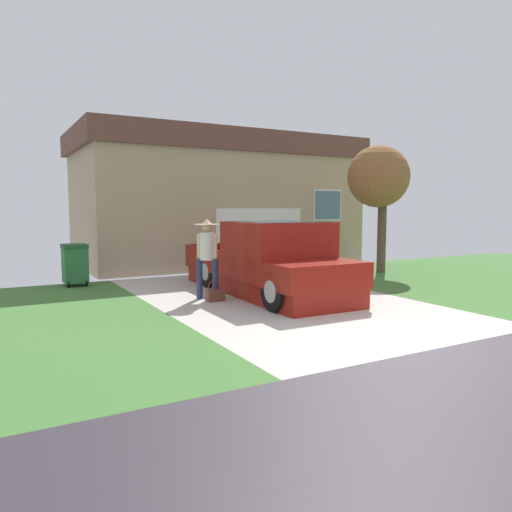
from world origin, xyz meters
name	(u,v)px	position (x,y,z in m)	size (l,w,h in m)	color
pickup_truck	(274,263)	(0.21, 4.82, 0.75)	(2.15, 5.48, 1.72)	maroon
person_with_hat	(207,251)	(-1.31, 5.13, 1.06)	(0.54, 0.54, 1.78)	navy
handbag	(215,295)	(-1.26, 4.82, 0.14)	(0.38, 0.20, 0.47)	brown
house_with_garage	(217,200)	(2.02, 11.86, 2.32)	(10.09, 5.26, 4.60)	tan
front_yard_tree	(378,178)	(5.02, 6.58, 2.94)	(1.89, 1.89, 3.92)	brown
wheeled_trash_bin	(75,263)	(-3.57, 8.55, 0.59)	(0.60, 0.72, 1.08)	#286B38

